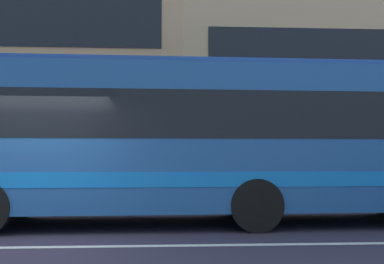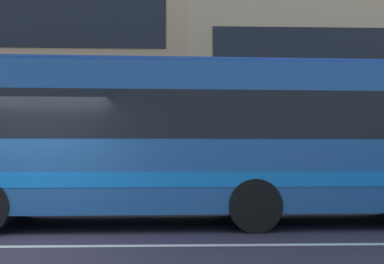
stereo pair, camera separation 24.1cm
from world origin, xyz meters
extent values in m
plane|color=#322C3D|center=(0.00, 0.00, 0.00)|extent=(160.00, 160.00, 0.00)
cube|color=silver|center=(0.00, 0.00, 0.00)|extent=(60.00, 0.16, 0.01)
cube|color=#1E601D|center=(3.42, 5.93, 0.39)|extent=(13.26, 1.10, 0.79)
cube|color=#20508D|center=(3.32, 2.31, 1.77)|extent=(10.66, 2.73, 2.85)
cube|color=black|center=(3.32, 2.31, 2.20)|extent=(10.03, 2.73, 0.91)
cube|color=blue|center=(3.32, 2.31, 0.99)|extent=(10.45, 2.75, 0.28)
cube|color=#244A92|center=(3.32, 2.31, 3.26)|extent=(10.23, 2.32, 0.12)
cylinder|color=black|center=(-1.01, 3.34, 0.50)|extent=(1.01, 0.30, 1.00)
cylinder|color=black|center=(3.99, 1.19, 0.50)|extent=(1.01, 0.30, 1.00)
cylinder|color=black|center=(3.94, 3.46, 0.50)|extent=(1.01, 0.30, 1.00)
camera|label=1|loc=(2.28, -7.28, 1.42)|focal=42.53mm
camera|label=2|loc=(2.52, -7.29, 1.42)|focal=42.53mm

